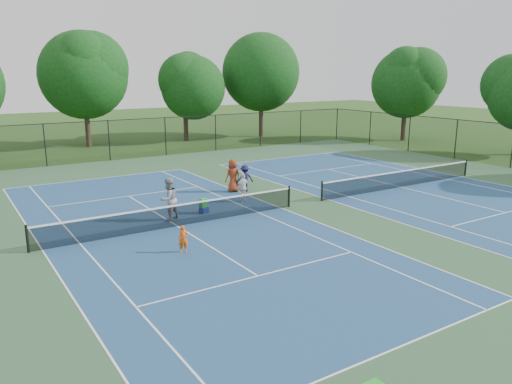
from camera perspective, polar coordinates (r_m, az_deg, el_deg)
ground at (r=25.32m, az=5.69°, el=-1.38°), size 140.00×140.00×0.00m
court_pad at (r=25.32m, az=5.69°, el=-1.37°), size 36.00×36.00×0.01m
tennis_court_left at (r=21.81m, az=-8.95°, el=-3.68°), size 12.00×23.83×1.07m
tennis_court_right at (r=30.04m, az=16.25°, el=0.71°), size 12.00×23.83×1.07m
perimeter_fence at (r=24.96m, az=5.77°, el=2.18°), size 36.08×36.08×3.02m
tree_back_b at (r=46.53m, az=-19.15°, el=12.96°), size 7.60×7.60×10.03m
tree_back_c at (r=48.58m, az=-8.18°, el=12.23°), size 6.00×6.00×8.40m
tree_back_d at (r=51.57m, az=0.60°, el=13.92°), size 7.80×7.80×10.37m
tree_side_e at (r=50.61m, az=16.84°, el=12.22°), size 6.60×6.60×8.87m
child_player at (r=18.60m, az=-8.30°, el=-5.36°), size 0.43×0.33×1.03m
instructor at (r=22.56m, az=-9.95°, el=-0.82°), size 1.15×1.03×1.95m
bystander_a at (r=25.53m, az=-1.48°, el=0.52°), size 0.93×0.58×1.48m
bystander_b at (r=27.67m, az=-1.28°, el=1.57°), size 1.07×0.75×1.51m
bystander_c at (r=27.62m, az=-2.64°, el=1.88°), size 0.93×0.63×1.83m
ball_crate at (r=23.66m, az=-5.98°, el=-2.08°), size 0.43×0.40×0.30m
ball_hopper at (r=23.56m, az=-6.00°, el=-1.24°), size 0.37×0.32×0.41m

